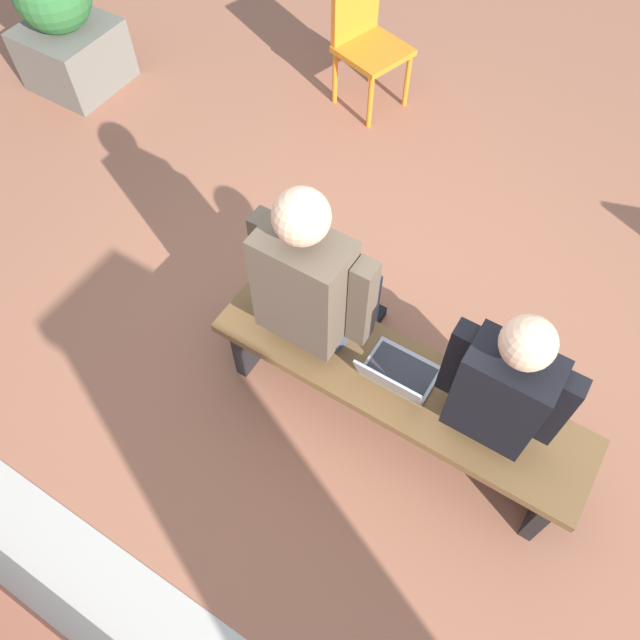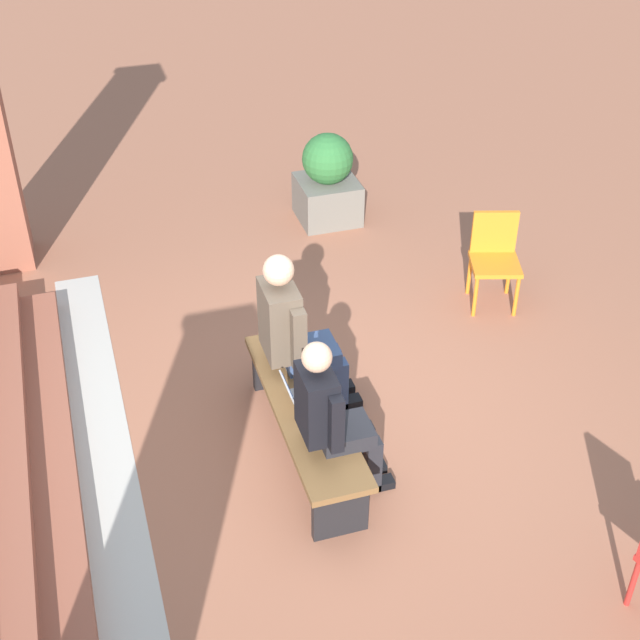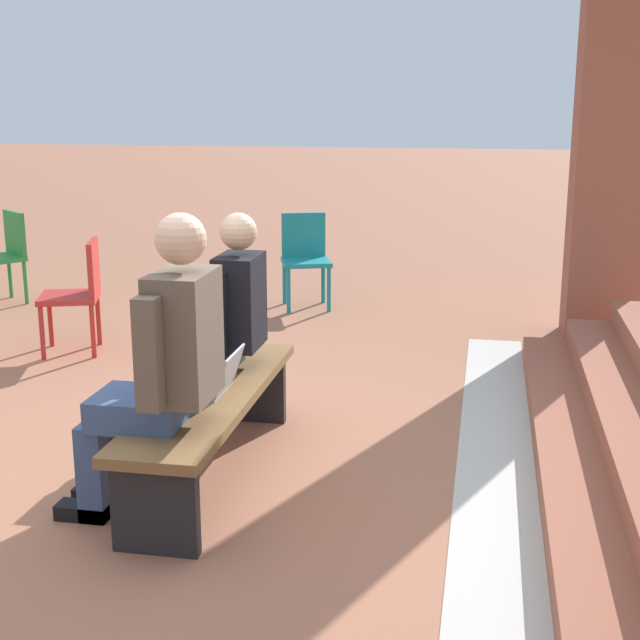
{
  "view_description": "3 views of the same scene",
  "coord_description": "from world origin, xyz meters",
  "px_view_note": "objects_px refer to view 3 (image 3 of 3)",
  "views": [
    {
      "loc": [
        -0.59,
        1.39,
        2.95
      ],
      "look_at": [
        0.2,
        0.13,
        0.68
      ],
      "focal_mm": 35.0,
      "sensor_mm": 36.0,
      "label": 1
    },
    {
      "loc": [
        -4.75,
        1.39,
        4.55
      ],
      "look_at": [
        0.21,
        -0.15,
        0.85
      ],
      "focal_mm": 50.0,
      "sensor_mm": 36.0,
      "label": 2
    },
    {
      "loc": [
        3.82,
        1.39,
        1.86
      ],
      "look_at": [
        -0.7,
        0.54,
        0.71
      ],
      "focal_mm": 50.0,
      "sensor_mm": 36.0,
      "label": 3
    }
  ],
  "objects_px": {
    "bench": "(212,409)",
    "plastic_chair_far_left": "(4,251)",
    "laptop": "(213,382)",
    "person_adult": "(161,362)",
    "plastic_chair_by_pillar": "(305,254)",
    "plastic_chair_mid_courtyard": "(79,289)",
    "person_student": "(222,323)"
  },
  "relations": [
    {
      "from": "bench",
      "to": "plastic_chair_by_pillar",
      "type": "relative_size",
      "value": 2.14
    },
    {
      "from": "person_adult",
      "to": "laptop",
      "type": "bearing_deg",
      "value": 169.9
    },
    {
      "from": "person_adult",
      "to": "laptop",
      "type": "xyz_separation_m",
      "value": [
        -0.46,
        0.08,
        -0.24
      ]
    },
    {
      "from": "person_adult",
      "to": "plastic_chair_far_left",
      "type": "xyz_separation_m",
      "value": [
        -3.89,
        -2.99,
        -0.26
      ]
    },
    {
      "from": "person_student",
      "to": "person_adult",
      "type": "xyz_separation_m",
      "value": [
        0.89,
        -0.01,
        0.05
      ]
    },
    {
      "from": "person_student",
      "to": "person_adult",
      "type": "relative_size",
      "value": 0.92
    },
    {
      "from": "person_student",
      "to": "plastic_chair_mid_courtyard",
      "type": "relative_size",
      "value": 1.53
    },
    {
      "from": "bench",
      "to": "person_student",
      "type": "height_order",
      "value": "person_student"
    },
    {
      "from": "person_adult",
      "to": "person_student",
      "type": "bearing_deg",
      "value": 179.58
    },
    {
      "from": "plastic_chair_far_left",
      "to": "plastic_chair_mid_courtyard",
      "type": "xyz_separation_m",
      "value": [
        1.42,
        1.41,
        0.0
      ]
    },
    {
      "from": "person_student",
      "to": "person_adult",
      "type": "height_order",
      "value": "person_adult"
    },
    {
      "from": "bench",
      "to": "plastic_chair_far_left",
      "type": "bearing_deg",
      "value": -138.13
    },
    {
      "from": "plastic_chair_far_left",
      "to": "laptop",
      "type": "bearing_deg",
      "value": 41.87
    },
    {
      "from": "bench",
      "to": "person_adult",
      "type": "relative_size",
      "value": 1.29
    },
    {
      "from": "person_adult",
      "to": "plastic_chair_far_left",
      "type": "relative_size",
      "value": 1.66
    },
    {
      "from": "person_student",
      "to": "plastic_chair_far_left",
      "type": "height_order",
      "value": "person_student"
    },
    {
      "from": "bench",
      "to": "plastic_chair_mid_courtyard",
      "type": "bearing_deg",
      "value": -140.48
    },
    {
      "from": "plastic_chair_by_pillar",
      "to": "plastic_chair_mid_courtyard",
      "type": "bearing_deg",
      "value": -36.83
    },
    {
      "from": "laptop",
      "to": "person_student",
      "type": "bearing_deg",
      "value": -169.91
    },
    {
      "from": "bench",
      "to": "plastic_chair_far_left",
      "type": "relative_size",
      "value": 2.14
    },
    {
      "from": "laptop",
      "to": "plastic_chair_mid_courtyard",
      "type": "relative_size",
      "value": 0.38
    },
    {
      "from": "person_adult",
      "to": "plastic_chair_by_pillar",
      "type": "distance_m",
      "value": 4.27
    },
    {
      "from": "laptop",
      "to": "plastic_chair_far_left",
      "type": "height_order",
      "value": "plastic_chair_far_left"
    },
    {
      "from": "plastic_chair_far_left",
      "to": "plastic_chair_by_pillar",
      "type": "distance_m",
      "value": 2.78
    },
    {
      "from": "bench",
      "to": "plastic_chair_mid_courtyard",
      "type": "xyz_separation_m",
      "value": [
        -1.99,
        -1.64,
        0.13
      ]
    },
    {
      "from": "person_adult",
      "to": "laptop",
      "type": "height_order",
      "value": "person_adult"
    },
    {
      "from": "person_student",
      "to": "laptop",
      "type": "relative_size",
      "value": 4.01
    },
    {
      "from": "person_student",
      "to": "plastic_chair_mid_courtyard",
      "type": "distance_m",
      "value": 2.24
    },
    {
      "from": "person_adult",
      "to": "plastic_chair_far_left",
      "type": "distance_m",
      "value": 4.91
    },
    {
      "from": "laptop",
      "to": "bench",
      "type": "bearing_deg",
      "value": -136.3
    },
    {
      "from": "laptop",
      "to": "plastic_chair_by_pillar",
      "type": "height_order",
      "value": "plastic_chair_by_pillar"
    },
    {
      "from": "person_student",
      "to": "plastic_chair_by_pillar",
      "type": "bearing_deg",
      "value": -175.93
    }
  ]
}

